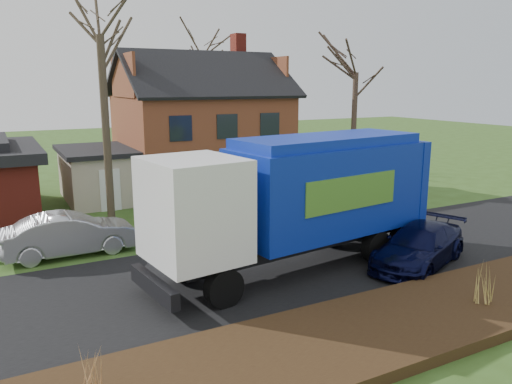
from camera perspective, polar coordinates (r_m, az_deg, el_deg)
name	(u,v)px	position (r m, az deg, el deg)	size (l,w,h in m)	color
ground	(298,264)	(17.88, 4.80, -8.15)	(120.00, 120.00, 0.00)	#334E1A
road	(298,263)	(17.88, 4.80, -8.12)	(80.00, 7.00, 0.02)	black
mulch_verge	(407,321)	(14.03, 16.90, -13.95)	(80.00, 3.50, 0.30)	black
main_house	(193,122)	(30.00, -7.17, 7.98)	(12.95, 8.95, 9.26)	#BDAF98
garbage_truck	(302,194)	(16.84, 5.28, -0.24)	(10.75, 4.10, 4.49)	black
silver_sedan	(70,234)	(19.72, -20.49, -4.54)	(1.67, 4.77, 1.57)	#B0B2B8
navy_wagon	(419,246)	(18.35, 18.15, -5.87)	(1.97, 4.85, 1.41)	black
tree_front_west	(98,5)	(23.26, -17.61, 19.75)	(3.87, 3.87, 11.49)	#433628
tree_front_east	(357,52)	(29.71, 11.45, 15.40)	(3.53, 3.53, 9.80)	#443229
tree_back	(202,40)	(39.88, -6.21, 16.90)	(3.59, 3.59, 11.38)	#413127
grass_clump_west	(91,373)	(10.62, -18.33, -19.05)	(0.39, 0.32, 1.03)	#B17F4E
grass_clump_mid	(486,285)	(15.28, 24.78, -9.61)	(0.38, 0.31, 1.05)	tan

